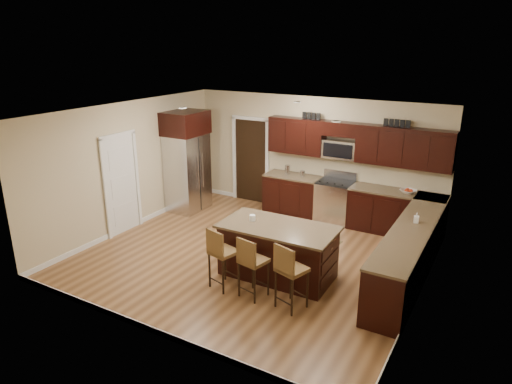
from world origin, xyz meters
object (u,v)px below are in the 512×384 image
Objects in this scene: island at (278,253)px; stool_mid at (251,261)px; stool_left at (221,252)px; stool_right at (289,270)px; refrigerator at (187,160)px; range at (335,201)px.

stool_mid reaches higher than island.
stool_left is at bearing -168.52° from stool_mid.
stool_right reaches higher than stool_mid.
refrigerator is at bearing 149.97° from island.
stool_left is at bearing -162.83° from stool_right.
range is at bearing 101.72° from stool_mid.
stool_right is (0.62, -0.84, 0.23)m from island.
refrigerator is (-3.97, 2.69, 0.55)m from stool_right.
refrigerator reaches higher than range.
island is 1.06m from stool_left.
stool_mid is (0.02, -3.70, 0.16)m from range.
refrigerator reaches higher than island.
stool_mid is 4.31m from refrigerator.
stool_right is (0.65, -0.00, 0.02)m from stool_mid.
stool_right is 4.83m from refrigerator.
stool_left reaches higher than stool_mid.
stool_left is 1.22m from stool_right.
island is 0.86m from stool_mid.
stool_mid is (0.57, 0.00, -0.02)m from stool_left.
island is 1.94× the size of stool_mid.
stool_mid is at bearing -89.70° from range.
island is at bearing -28.91° from refrigerator.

